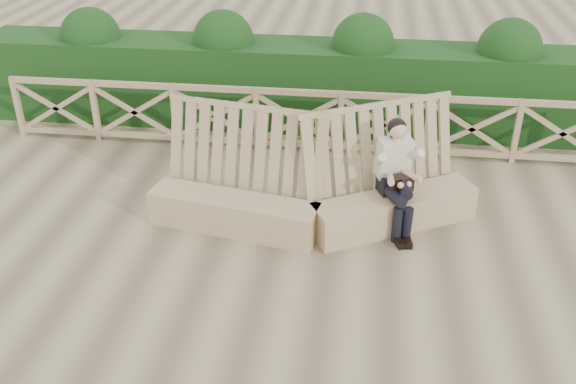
# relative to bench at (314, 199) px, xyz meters

# --- Properties ---
(ground) EXTENTS (60.00, 60.00, 0.00)m
(ground) POSITION_rel_bench_xyz_m (-0.50, -1.13, -0.41)
(ground) COLOR brown
(ground) RESTS_ON ground
(bench) EXTENTS (4.51, 1.82, 1.62)m
(bench) POSITION_rel_bench_xyz_m (0.00, 0.00, 0.00)
(bench) COLOR #977956
(bench) RESTS_ON ground
(woman) EXTENTS (0.60, 0.99, 1.55)m
(woman) POSITION_rel_bench_xyz_m (1.09, 0.12, 0.42)
(woman) COLOR black
(woman) RESTS_ON ground
(guardrail) EXTENTS (10.10, 0.09, 1.10)m
(guardrail) POSITION_rel_bench_xyz_m (-0.50, 2.37, 0.14)
(guardrail) COLOR #846B4C
(guardrail) RESTS_ON ground
(hedge) EXTENTS (12.00, 1.20, 1.50)m
(hedge) POSITION_rel_bench_xyz_m (-0.50, 3.57, 0.34)
(hedge) COLOR black
(hedge) RESTS_ON ground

